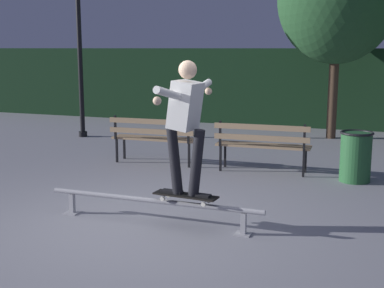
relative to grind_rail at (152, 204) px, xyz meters
name	(u,v)px	position (x,y,z in m)	size (l,w,h in m)	color
ground_plane	(147,227)	(0.00, -0.15, -0.24)	(90.00, 90.00, 0.00)	gray
hedge_backdrop	(287,87)	(0.00, 8.96, 0.80)	(24.00, 1.20, 2.08)	black
grind_rail	(152,204)	(0.00, 0.00, 0.00)	(2.76, 0.18, 0.31)	#9E9EA3
skateboard	(186,196)	(0.43, 0.00, 0.14)	(0.79, 0.27, 0.09)	black
skateboarder	(186,116)	(0.43, 0.00, 1.08)	(0.63, 1.41, 1.56)	black
park_bench_leftmost	(154,135)	(-1.34, 3.00, 0.29)	(1.62, 0.48, 0.88)	black
park_bench_left_center	(262,142)	(0.67, 3.00, 0.29)	(1.62, 0.48, 0.88)	black
lamp_post_left	(79,31)	(-4.17, 5.15, 2.24)	(0.32, 0.32, 3.90)	black
trash_can	(356,156)	(2.18, 2.95, 0.17)	(0.52, 0.52, 0.80)	#23562D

